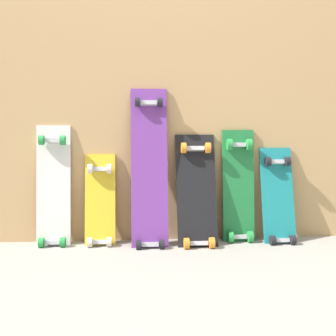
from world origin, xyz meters
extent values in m
plane|color=#9E9991|center=(0.00, 0.00, 0.00)|extent=(12.00, 12.00, 0.00)
cube|color=tan|center=(0.00, 0.07, 0.89)|extent=(2.46, 0.04, 1.78)
cube|color=silver|center=(-0.66, 0.00, 0.31)|extent=(0.19, 0.11, 0.76)
cube|color=#B7B7BF|center=(-0.66, -0.07, 0.03)|extent=(0.09, 0.04, 0.03)
cube|color=#B7B7BF|center=(-0.66, 0.01, 0.60)|extent=(0.09, 0.04, 0.03)
cylinder|color=#268C3F|center=(-0.72, -0.08, 0.03)|extent=(0.03, 0.05, 0.05)
cylinder|color=#268C3F|center=(-0.60, -0.08, 0.03)|extent=(0.03, 0.05, 0.05)
cylinder|color=#268C3F|center=(-0.72, -0.01, 0.61)|extent=(0.03, 0.05, 0.05)
cylinder|color=#268C3F|center=(-0.60, -0.01, 0.61)|extent=(0.03, 0.05, 0.05)
cube|color=gold|center=(-0.39, -0.01, 0.23)|extent=(0.18, 0.13, 0.59)
cube|color=#B7B7BF|center=(-0.39, -0.08, 0.02)|extent=(0.08, 0.04, 0.03)
cube|color=#B7B7BF|center=(-0.39, 0.00, 0.44)|extent=(0.08, 0.04, 0.03)
cylinder|color=beige|center=(-0.45, -0.10, 0.03)|extent=(0.03, 0.06, 0.06)
cylinder|color=beige|center=(-0.34, -0.10, 0.03)|extent=(0.03, 0.06, 0.06)
cylinder|color=beige|center=(-0.45, -0.02, 0.44)|extent=(0.03, 0.06, 0.06)
cylinder|color=beige|center=(-0.34, -0.02, 0.44)|extent=(0.03, 0.06, 0.06)
cube|color=#6B338C|center=(-0.11, -0.05, 0.42)|extent=(0.21, 0.20, 0.98)
cube|color=#B7B7BF|center=(-0.11, -0.15, 0.02)|extent=(0.09, 0.04, 0.03)
cube|color=#B7B7BF|center=(-0.11, 0.00, 0.82)|extent=(0.09, 0.04, 0.03)
cylinder|color=black|center=(-0.17, -0.17, 0.03)|extent=(0.03, 0.05, 0.05)
cylinder|color=black|center=(-0.04, -0.17, 0.03)|extent=(0.03, 0.05, 0.05)
cylinder|color=black|center=(-0.17, -0.02, 0.82)|extent=(0.03, 0.05, 0.05)
cylinder|color=black|center=(-0.04, -0.02, 0.82)|extent=(0.03, 0.05, 0.05)
cube|color=black|center=(0.17, -0.06, 0.28)|extent=(0.23, 0.22, 0.71)
cube|color=#B7B7BF|center=(0.17, -0.16, 0.03)|extent=(0.10, 0.04, 0.03)
cube|color=#B7B7BF|center=(0.17, -0.01, 0.55)|extent=(0.10, 0.04, 0.03)
cylinder|color=orange|center=(0.10, -0.18, 0.03)|extent=(0.03, 0.06, 0.06)
cylinder|color=orange|center=(0.24, -0.18, 0.03)|extent=(0.03, 0.06, 0.06)
cylinder|color=orange|center=(0.10, -0.02, 0.56)|extent=(0.03, 0.06, 0.06)
cylinder|color=orange|center=(0.24, -0.02, 0.56)|extent=(0.03, 0.06, 0.06)
cube|color=#1E7238|center=(0.43, 0.00, 0.30)|extent=(0.19, 0.09, 0.72)
cube|color=#B7B7BF|center=(0.43, -0.05, 0.03)|extent=(0.09, 0.04, 0.03)
cube|color=#B7B7BF|center=(0.43, 0.01, 0.58)|extent=(0.09, 0.04, 0.03)
cylinder|color=#268C3F|center=(0.37, -0.07, 0.03)|extent=(0.03, 0.07, 0.07)
cylinder|color=#268C3F|center=(0.49, -0.07, 0.03)|extent=(0.03, 0.07, 0.07)
cylinder|color=#268C3F|center=(0.37, -0.01, 0.58)|extent=(0.03, 0.07, 0.07)
cylinder|color=#268C3F|center=(0.49, -0.01, 0.58)|extent=(0.03, 0.07, 0.07)
cube|color=#197A7F|center=(0.66, -0.04, 0.24)|extent=(0.19, 0.17, 0.63)
cube|color=#B7B7BF|center=(0.66, -0.12, 0.02)|extent=(0.09, 0.04, 0.03)
cube|color=#B7B7BF|center=(0.66, 0.00, 0.47)|extent=(0.09, 0.04, 0.03)
cylinder|color=black|center=(0.60, -0.14, 0.03)|extent=(0.03, 0.05, 0.05)
cylinder|color=black|center=(0.72, -0.14, 0.03)|extent=(0.03, 0.05, 0.05)
cylinder|color=black|center=(0.60, -0.02, 0.48)|extent=(0.03, 0.05, 0.05)
cylinder|color=black|center=(0.72, -0.02, 0.48)|extent=(0.03, 0.05, 0.05)
camera|label=1|loc=(-0.19, -2.50, 0.66)|focal=45.62mm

